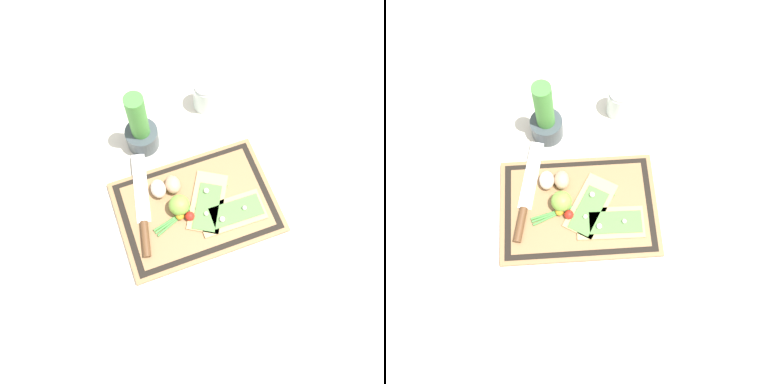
# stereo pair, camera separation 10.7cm
# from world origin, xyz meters

# --- Properties ---
(ground_plane) EXTENTS (6.00, 6.00, 0.00)m
(ground_plane) POSITION_xyz_m (0.00, 0.00, 0.00)
(ground_plane) COLOR silver
(cutting_board) EXTENTS (0.45, 0.31, 0.02)m
(cutting_board) POSITION_xyz_m (0.00, 0.00, 0.01)
(cutting_board) COLOR #997047
(cutting_board) RESTS_ON ground_plane
(pizza_slice_near) EXTENTS (0.19, 0.10, 0.02)m
(pizza_slice_near) POSITION_xyz_m (0.09, -0.05, 0.02)
(pizza_slice_near) COLOR tan
(pizza_slice_near) RESTS_ON cutting_board
(pizza_slice_far) EXTENTS (0.17, 0.20, 0.02)m
(pizza_slice_far) POSITION_xyz_m (0.03, -0.01, 0.02)
(pizza_slice_far) COLOR tan
(pizza_slice_far) RESTS_ON cutting_board
(knife) EXTENTS (0.09, 0.32, 0.02)m
(knife) POSITION_xyz_m (-0.15, 0.01, 0.03)
(knife) COLOR silver
(knife) RESTS_ON cutting_board
(egg_brown) EXTENTS (0.04, 0.06, 0.04)m
(egg_brown) POSITION_xyz_m (-0.04, 0.08, 0.04)
(egg_brown) COLOR tan
(egg_brown) RESTS_ON cutting_board
(egg_pink) EXTENTS (0.04, 0.06, 0.04)m
(egg_pink) POSITION_xyz_m (-0.09, 0.08, 0.04)
(egg_pink) COLOR beige
(egg_pink) RESTS_ON cutting_board
(lime) EXTENTS (0.06, 0.06, 0.06)m
(lime) POSITION_xyz_m (-0.05, 0.01, 0.05)
(lime) COLOR #7FB742
(lime) RESTS_ON cutting_board
(cherry_tomato_red) EXTENTS (0.03, 0.03, 0.03)m
(cherry_tomato_red) POSITION_xyz_m (-0.03, -0.03, 0.03)
(cherry_tomato_red) COLOR red
(cherry_tomato_red) RESTS_ON cutting_board
(cherry_tomato_yellow) EXTENTS (0.02, 0.02, 0.02)m
(cherry_tomato_yellow) POSITION_xyz_m (-0.06, -0.02, 0.03)
(cherry_tomato_yellow) COLOR gold
(cherry_tomato_yellow) RESTS_ON cutting_board
(scallion_bunch) EXTENTS (0.24, 0.10, 0.01)m
(scallion_bunch) POSITION_xyz_m (-0.02, 0.00, 0.02)
(scallion_bunch) COLOR #47933D
(scallion_bunch) RESTS_ON cutting_board
(herb_pot) EXTENTS (0.10, 0.10, 0.23)m
(herb_pot) POSITION_xyz_m (-0.08, 0.26, 0.08)
(herb_pot) COLOR #3D474C
(herb_pot) RESTS_ON ground_plane
(sauce_jar) EXTENTS (0.08, 0.08, 0.10)m
(sauce_jar) POSITION_xyz_m (0.15, 0.32, 0.04)
(sauce_jar) COLOR silver
(sauce_jar) RESTS_ON ground_plane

